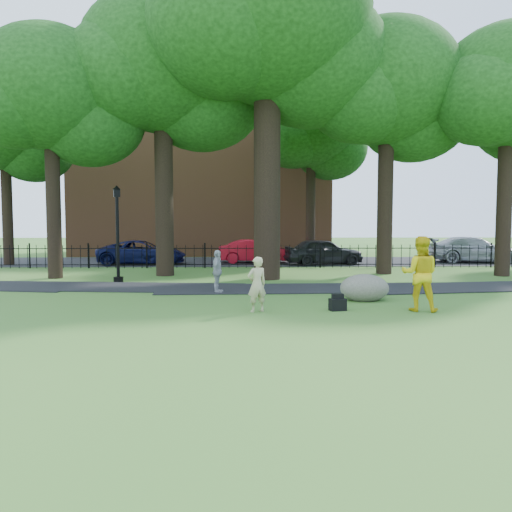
{
  "coord_description": "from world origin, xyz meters",
  "views": [
    {
      "loc": [
        -0.91,
        -13.8,
        2.42
      ],
      "look_at": [
        -0.57,
        2.0,
        1.32
      ],
      "focal_mm": 35.0,
      "sensor_mm": 36.0,
      "label": 1
    }
  ],
  "objects_px": {
    "boulder": "(364,286)",
    "red_sedan": "(254,251)",
    "big_tree": "(270,32)",
    "lamppost": "(118,235)",
    "woman": "(257,284)",
    "man": "(420,274)"
  },
  "relations": [
    {
      "from": "boulder",
      "to": "lamppost",
      "type": "xyz_separation_m",
      "value": [
        -8.71,
        4.79,
        1.44
      ]
    },
    {
      "from": "boulder",
      "to": "red_sedan",
      "type": "height_order",
      "value": "red_sedan"
    },
    {
      "from": "lamppost",
      "to": "big_tree",
      "type": "bearing_deg",
      "value": -11.88
    },
    {
      "from": "woman",
      "to": "red_sedan",
      "type": "relative_size",
      "value": 0.36
    },
    {
      "from": "boulder",
      "to": "big_tree",
      "type": "bearing_deg",
      "value": 114.14
    },
    {
      "from": "big_tree",
      "to": "woman",
      "type": "height_order",
      "value": "big_tree"
    },
    {
      "from": "big_tree",
      "to": "lamppost",
      "type": "height_order",
      "value": "big_tree"
    },
    {
      "from": "lamppost",
      "to": "red_sedan",
      "type": "distance_m",
      "value": 10.64
    },
    {
      "from": "boulder",
      "to": "red_sedan",
      "type": "xyz_separation_m",
      "value": [
        -3.14,
        13.77,
        0.24
      ]
    },
    {
      "from": "woman",
      "to": "lamppost",
      "type": "xyz_separation_m",
      "value": [
        -5.37,
        6.65,
        1.14
      ]
    },
    {
      "from": "man",
      "to": "lamppost",
      "type": "distance_m",
      "value": 11.82
    },
    {
      "from": "boulder",
      "to": "red_sedan",
      "type": "relative_size",
      "value": 0.36
    },
    {
      "from": "man",
      "to": "red_sedan",
      "type": "height_order",
      "value": "man"
    },
    {
      "from": "big_tree",
      "to": "boulder",
      "type": "xyz_separation_m",
      "value": [
        2.61,
        -5.82,
        -9.71
      ]
    },
    {
      "from": "big_tree",
      "to": "woman",
      "type": "bearing_deg",
      "value": -95.45
    },
    {
      "from": "man",
      "to": "boulder",
      "type": "height_order",
      "value": "man"
    },
    {
      "from": "red_sedan",
      "to": "big_tree",
      "type": "bearing_deg",
      "value": -177.38
    },
    {
      "from": "woman",
      "to": "man",
      "type": "xyz_separation_m",
      "value": [
        4.4,
        0.04,
        0.27
      ]
    },
    {
      "from": "woman",
      "to": "red_sedan",
      "type": "distance_m",
      "value": 15.63
    },
    {
      "from": "woman",
      "to": "man",
      "type": "height_order",
      "value": "man"
    },
    {
      "from": "big_tree",
      "to": "red_sedan",
      "type": "distance_m",
      "value": 12.37
    },
    {
      "from": "man",
      "to": "boulder",
      "type": "xyz_separation_m",
      "value": [
        -1.06,
        1.82,
        -0.58
      ]
    }
  ]
}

